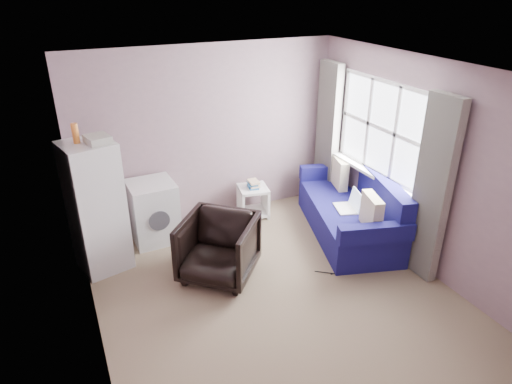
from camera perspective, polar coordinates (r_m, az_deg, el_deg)
room at (r=4.71m, az=2.67°, el=-0.10°), size 3.84×4.24×2.54m
armchair at (r=5.40m, az=-4.74°, el=-6.66°), size 1.12×1.11×0.84m
fridge at (r=5.69m, az=-19.34°, el=-1.75°), size 0.68×0.67×1.84m
washing_machine at (r=6.27m, az=-12.71°, el=-2.25°), size 0.61×0.62×0.83m
side_table at (r=6.80m, az=-0.37°, el=-0.90°), size 0.48×0.48×0.57m
sofa at (r=6.45m, az=11.99°, el=-2.39°), size 1.45×2.21×0.91m
window_dressing at (r=6.21m, az=14.35°, el=4.11°), size 0.17×2.62×2.18m
floor_cables at (r=5.73m, az=9.74°, el=-9.84°), size 0.45×0.19×0.01m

